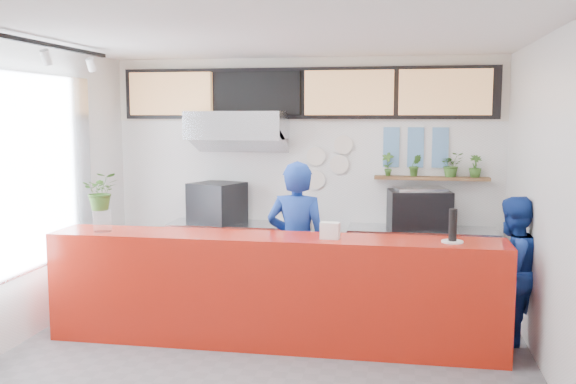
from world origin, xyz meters
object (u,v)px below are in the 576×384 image
Objects in this scene: staff_center at (297,246)px; service_counter at (273,290)px; panini_oven at (217,203)px; pepper_mill at (453,225)px; espresso_machine at (419,210)px; staff_right at (511,270)px.

service_counter is at bearing 77.85° from staff_center.
pepper_mill is (2.80, -1.82, 0.11)m from panini_oven.
service_counter is 2.19m from panini_oven.
pepper_mill is (1.55, -0.54, 0.36)m from staff_center.
service_counter is 2.50× the size of staff_center.
panini_oven is at bearing -40.78° from staff_center.
pepper_mill is (0.26, -1.82, 0.13)m from espresso_machine.
staff_center is at bearing -24.57° from panini_oven.
espresso_machine is at bearing -130.10° from staff_center.
pepper_mill is at bearing -90.78° from espresso_machine.
service_counter is at bearing -137.79° from espresso_machine.
espresso_machine reaches higher than service_counter.
staff_right is (0.88, -1.34, -0.39)m from espresso_machine.
espresso_machine is 1.65m from staff_right.
espresso_machine is 1.84m from staff_center.
staff_center is 1.68m from pepper_mill.
service_counter is at bearing -28.36° from staff_right.
espresso_machine is 2.42× the size of pepper_mill.
staff_right is (2.17, -0.05, -0.16)m from staff_center.
staff_right is 4.96× the size of pepper_mill.
staff_right is 0.94m from pepper_mill.
service_counter is at bearing 179.21° from pepper_mill.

